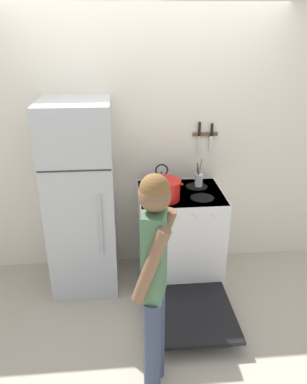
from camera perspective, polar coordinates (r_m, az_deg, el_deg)
ground_plane at (r=4.12m, az=-1.11°, el=-10.05°), size 14.00×14.00×0.00m
wall_back at (r=3.61m, az=-1.30°, el=7.32°), size 10.00×0.06×2.55m
refrigerator at (r=3.43m, az=-10.91°, el=-1.05°), size 0.59×0.65×1.76m
stove_range at (r=3.61m, az=4.04°, el=-7.01°), size 0.77×1.38×0.91m
dutch_oven_pot at (r=3.25m, az=1.53°, el=0.35°), size 0.34×0.30×0.20m
tea_kettle at (r=3.50m, az=1.27°, el=1.82°), size 0.19×0.15×0.24m
utensil_jar at (r=3.56m, az=6.91°, el=1.97°), size 0.07×0.07×0.28m
person at (r=2.34m, az=0.16°, el=-12.88°), size 0.31×0.37×1.57m
wall_knife_strip at (r=3.62m, az=7.90°, el=8.80°), size 0.24×0.03×0.31m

